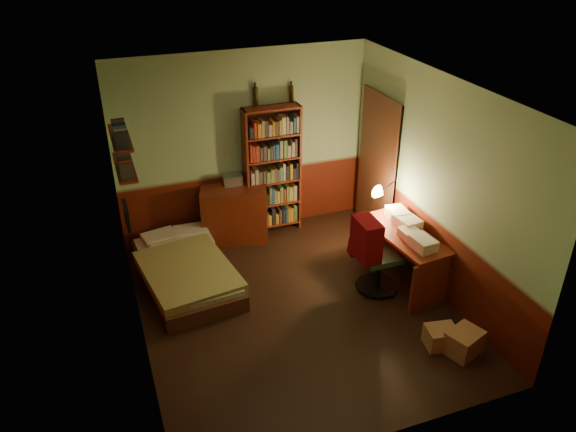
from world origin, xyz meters
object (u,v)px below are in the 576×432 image
object	(u,v)px
desk_lamp	(391,190)
bookshelf	(272,171)
desk	(402,257)
cardboard_box_a	(464,342)
mini_stereo	(232,179)
cardboard_box_b	(441,337)
dresser	(235,214)
bed	(185,263)
office_chair	(380,255)

from	to	relation	value
desk_lamp	bookshelf	bearing A→B (deg)	132.37
desk	cardboard_box_a	size ratio (longest dim) A/B	3.56
bookshelf	mini_stereo	bearing A→B (deg)	176.83
mini_stereo	cardboard_box_a	size ratio (longest dim) A/B	0.73
cardboard_box_a	cardboard_box_b	distance (m)	0.24
mini_stereo	dresser	bearing A→B (deg)	-95.31
mini_stereo	cardboard_box_a	bearing A→B (deg)	-58.78
cardboard_box_a	cardboard_box_b	bearing A→B (deg)	133.17
bed	cardboard_box_b	xyz separation A→B (m)	(2.33, -2.13, -0.15)
dresser	desk_lamp	bearing A→B (deg)	-14.03
bookshelf	cardboard_box_a	world-z (taller)	bookshelf
desk_lamp	cardboard_box_b	distance (m)	2.07
dresser	bookshelf	size ratio (longest dim) A/B	0.49
desk_lamp	cardboard_box_a	bearing A→B (deg)	-100.45
bed	desk_lamp	world-z (taller)	desk_lamp
bookshelf	desk	bearing A→B (deg)	-57.85
cardboard_box_a	desk	bearing A→B (deg)	88.05
bed	bookshelf	distance (m)	1.83
desk_lamp	cardboard_box_a	world-z (taller)	desk_lamp
desk	office_chair	world-z (taller)	office_chair
mini_stereo	bookshelf	distance (m)	0.57
mini_stereo	bookshelf	size ratio (longest dim) A/B	0.14
office_chair	cardboard_box_b	world-z (taller)	office_chair
desk	office_chair	distance (m)	0.39
dresser	cardboard_box_a	xyz separation A→B (m)	(1.63, -3.10, -0.27)
bed	cardboard_box_b	distance (m)	3.16
mini_stereo	desk	bearing A→B (deg)	-43.06
bookshelf	cardboard_box_b	distance (m)	3.24
cardboard_box_a	dresser	bearing A→B (deg)	117.71
desk_lamp	cardboard_box_a	distance (m)	2.20
dresser	bookshelf	distance (m)	0.79
bed	desk	bearing A→B (deg)	-25.09
desk_lamp	mini_stereo	bearing A→B (deg)	141.88
desk	desk_lamp	bearing A→B (deg)	70.77
cardboard_box_a	bookshelf	bearing A→B (deg)	108.04
office_chair	cardboard_box_b	distance (m)	1.23
bookshelf	desk_lamp	bearing A→B (deg)	-41.92
desk	office_chair	size ratio (longest dim) A/B	1.30
dresser	cardboard_box_a	distance (m)	3.51
mini_stereo	cardboard_box_b	distance (m)	3.46
dresser	desk	size ratio (longest dim) A/B	0.70
desk	cardboard_box_b	xyz separation A→B (m)	(-0.21, -1.23, -0.23)
dresser	mini_stereo	xyz separation A→B (m)	(0.02, 0.13, 0.47)
dresser	office_chair	distance (m)	2.21
bookshelf	desk_lamp	world-z (taller)	bookshelf
desk	desk_lamp	distance (m)	0.89
bed	office_chair	xyz separation A→B (m)	(2.19, -0.97, 0.23)
desk_lamp	cardboard_box_a	xyz separation A→B (m)	(-0.20, -2.04, -0.81)
bed	bookshelf	bearing A→B (deg)	25.63
dresser	mini_stereo	world-z (taller)	mini_stereo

